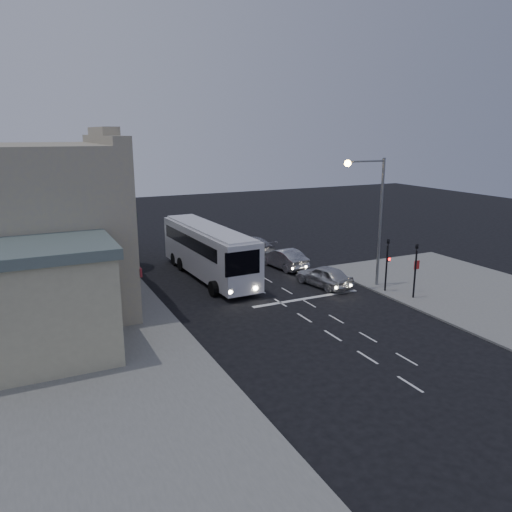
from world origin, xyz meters
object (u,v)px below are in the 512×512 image
streetlight (374,208)px  regulatory_sign (416,271)px  car_sedan_b (250,246)px  traffic_signal_main (387,259)px  traffic_signal_side (416,264)px  car_suv (324,276)px  street_tree (111,214)px  tour_bus (208,250)px  car_sedan_a (283,258)px

streetlight → regulatory_sign: bearing=-51.3°
car_sedan_b → regulatory_sign: regulatory_sign is taller
traffic_signal_main → traffic_signal_side: bearing=-70.5°
car_suv → street_tree: street_tree is taller
streetlight → traffic_signal_main: bearing=-79.8°
traffic_signal_side → streetlight: bearing=105.7°
tour_bus → traffic_signal_main: 13.15m
car_sedan_b → street_tree: size_ratio=0.90×
car_sedan_a → regulatory_sign: regulatory_sign is taller
car_sedan_b → car_suv: bearing=83.1°
traffic_signal_main → traffic_signal_side: (0.70, -1.98, 0.00)m
tour_bus → traffic_signal_side: size_ratio=3.14×
traffic_signal_main → regulatory_sign: 2.14m
streetlight → tour_bus: bearing=141.8°
car_sedan_a → car_sedan_b: bearing=-91.8°
car_sedan_b → regulatory_sign: bearing=99.4°
car_sedan_a → streetlight: size_ratio=0.54×
regulatory_sign → streetlight: (-1.96, 2.44, 4.14)m
traffic_signal_side → street_tree: 23.24m
regulatory_sign → streetlight: streetlight is taller
traffic_signal_main → streetlight: (-0.26, 1.42, 3.31)m
traffic_signal_main → traffic_signal_side: size_ratio=1.00×
car_sedan_a → traffic_signal_side: size_ratio=1.19×
traffic_signal_main → street_tree: (-15.81, 14.25, 2.08)m
streetlight → car_sedan_a: bearing=112.6°
street_tree → car_sedan_b: bearing=-0.8°
traffic_signal_side → street_tree: size_ratio=0.66×
car_suv → traffic_signal_main: bearing=124.1°
car_sedan_b → tour_bus: bearing=30.7°
streetlight → street_tree: 20.19m
tour_bus → regulatory_sign: 15.10m
traffic_signal_main → regulatory_sign: (1.70, -1.01, -0.82)m
traffic_signal_main → street_tree: size_ratio=0.66×
traffic_signal_side → traffic_signal_main: bearing=109.5°
car_suv → regulatory_sign: 6.30m
traffic_signal_side → regulatory_sign: size_ratio=1.86×
car_suv → car_sedan_a: size_ratio=0.93×
traffic_signal_side → car_suv: bearing=127.0°
regulatory_sign → streetlight: size_ratio=0.24×
tour_bus → car_sedan_b: 8.02m
car_suv → traffic_signal_side: size_ratio=1.11×
traffic_signal_side → streetlight: (-0.96, 3.40, 3.31)m
tour_bus → streetlight: (9.45, -7.45, 3.61)m
tour_bus → car_suv: bearing=-43.7°
car_suv → car_sedan_b: 11.07m
traffic_signal_main → street_tree: 21.38m
car_sedan_a → regulatory_sign: size_ratio=2.22×
street_tree → streetlight: bearing=-39.5°
regulatory_sign → streetlight: bearing=128.7°
car_suv → regulatory_sign: size_ratio=2.07×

